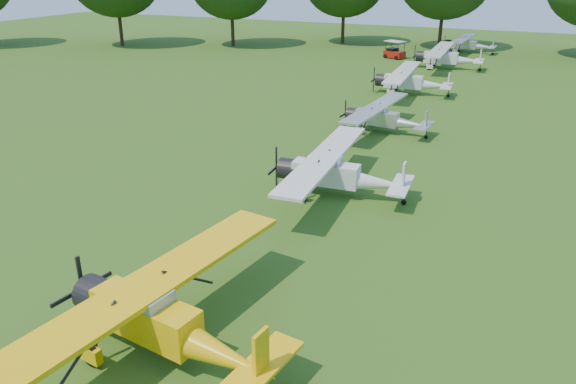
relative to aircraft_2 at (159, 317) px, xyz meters
name	(u,v)px	position (x,y,z in m)	size (l,w,h in m)	color
ground	(234,253)	(-1.09, 6.14, -1.31)	(160.00, 160.00, 0.00)	#1F4A12
tree_belt	(329,44)	(2.48, 6.30, 6.72)	(137.36, 130.27, 14.52)	black
aircraft_2	(159,317)	(0.00, 0.00, 0.00)	(7.21, 11.42, 2.24)	yellow
aircraft_3	(336,171)	(0.57, 13.08, -0.10)	(6.61, 10.53, 2.07)	silver
aircraft_4	(383,116)	(-0.10, 24.21, -0.24)	(5.84, 9.30, 1.83)	silver
aircraft_5	(410,80)	(-1.01, 35.91, -0.11)	(6.53, 10.40, 2.05)	silver
aircraft_6	(446,56)	(-0.18, 49.01, -0.03)	(6.96, 11.06, 2.18)	silver
aircraft_7	(468,43)	(0.48, 60.76, -0.21)	(6.03, 9.61, 1.89)	silver
golf_cart	(394,53)	(-6.56, 53.34, -0.67)	(2.58, 2.13, 1.92)	#A6160B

